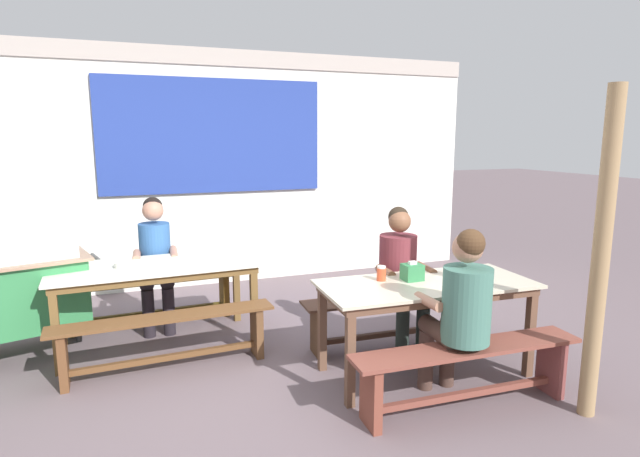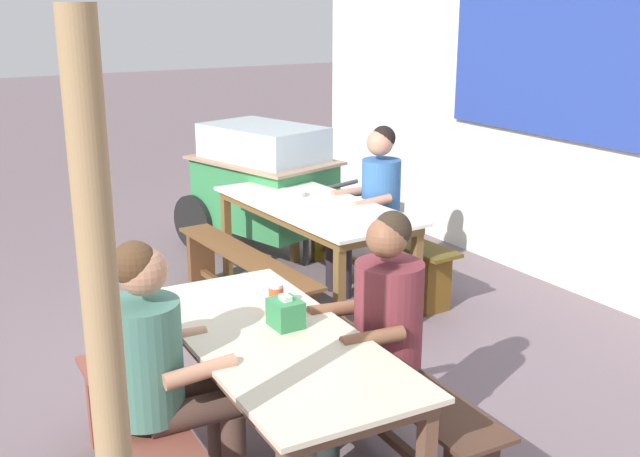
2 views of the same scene
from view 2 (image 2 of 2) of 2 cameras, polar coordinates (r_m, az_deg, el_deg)
ground_plane at (r=4.75m, az=-5.94°, el=-10.73°), size 40.00×40.00×0.00m
backdrop_wall at (r=6.04m, az=19.21°, el=9.31°), size 6.87×0.23×2.86m
dining_table_far at (r=5.67m, az=-0.46°, el=1.15°), size 1.77×0.83×0.74m
dining_table_near at (r=3.49m, az=-3.39°, el=-9.03°), size 1.67×0.79×0.74m
bench_far_back at (r=6.09m, az=4.08°, el=-1.33°), size 1.69×0.34×0.45m
bench_far_front at (r=5.50m, az=-5.49°, el=-3.44°), size 1.72×0.31×0.45m
bench_near_back at (r=3.91m, az=4.52°, el=-12.18°), size 1.63×0.37×0.45m
bench_near_front at (r=3.49m, az=-12.19°, el=-16.06°), size 1.66×0.35×0.45m
food_cart at (r=6.77m, az=-4.23°, el=3.62°), size 1.69×1.15×1.13m
person_center_facing at (r=5.89m, az=3.81°, el=2.15°), size 0.42×0.57×1.26m
person_near_front at (r=3.34m, az=-11.59°, el=-9.67°), size 0.45×0.56×1.25m
person_right_near_table at (r=3.67m, az=4.02°, el=-7.07°), size 0.47×0.58×1.24m
tissue_box at (r=3.53m, az=-2.53°, el=-6.21°), size 0.15×0.13×0.15m
condiment_jar at (r=3.76m, az=-3.23°, el=-4.94°), size 0.07×0.07×0.12m
soup_bowl at (r=5.85m, az=-1.88°, el=2.60°), size 0.16×0.16×0.05m
wooden_support_post at (r=2.43m, az=-15.32°, el=-10.69°), size 0.11×0.11×2.16m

